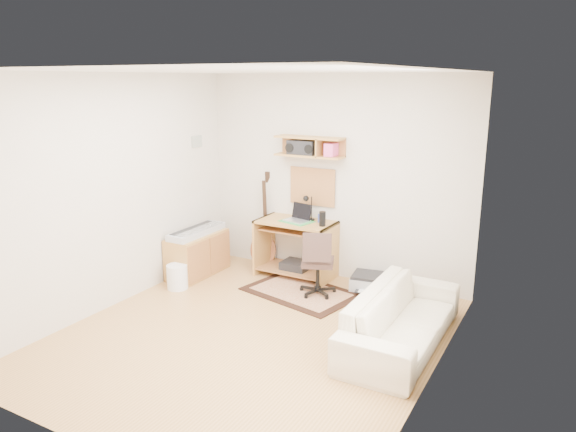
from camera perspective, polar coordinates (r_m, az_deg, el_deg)
The scene contains 22 objects.
floor at distance 5.62m, azimuth -3.95°, elevation -12.54°, with size 3.60×4.00×0.01m, color tan.
ceiling at distance 5.01m, azimuth -4.48°, elevation 15.15°, with size 3.60×4.00×0.01m, color white.
back_wall at distance 6.89m, azimuth 4.96°, elevation 3.99°, with size 3.60×0.01×2.60m, color beige.
left_wall at distance 6.31m, azimuth -18.08°, elevation 2.38°, with size 0.01×4.00×2.60m, color beige.
right_wall at distance 4.47m, azimuth 15.61°, elevation -2.20°, with size 0.01×4.00×2.60m, color beige.
wall_shelf at distance 6.84m, azimuth 2.27°, elevation 7.35°, with size 0.90×0.25×0.26m, color #C18A44.
cork_board at distance 7.02m, azimuth 2.62°, elevation 3.14°, with size 0.64×0.03×0.49m, color tan.
wall_photo at distance 7.32m, azimuth -9.63°, elevation 7.78°, with size 0.02×0.20×0.15m, color #4C8CBF.
desk at distance 7.04m, azimuth 0.83°, elevation -3.49°, with size 1.00×0.55×0.75m, color #C18A44, non-canonical shape.
laptop at distance 6.88m, azimuth 0.92°, elevation 0.32°, with size 0.30×0.30×0.23m, color silver, non-canonical shape.
speaker at distance 6.70m, azimuth 3.66°, elevation -0.30°, with size 0.08×0.08×0.18m, color black.
desk_lamp at distance 6.95m, azimuth 2.51°, elevation 0.86°, with size 0.11×0.11×0.32m, color black, non-canonical shape.
pencil_cup at distance 6.88m, azimuth 3.47°, elevation -0.24°, with size 0.07×0.07×0.11m, color #3543A1.
boombox at distance 6.88m, azimuth 1.50°, elevation 7.23°, with size 0.37×0.17×0.19m, color black.
rug at distance 6.63m, azimuth 1.36°, elevation -8.04°, with size 1.30×0.87×0.02m, color #CAB187.
task_chair at distance 6.44m, azimuth 3.18°, elevation -4.89°, with size 0.42×0.42×0.82m, color #392721, non-canonical shape.
cabinet at distance 7.24m, azimuth -9.55°, elevation -4.02°, with size 0.40×0.90×0.55m, color #C18A44.
music_keyboard at distance 7.15m, azimuth -9.65°, elevation -1.63°, with size 0.28×0.90×0.08m, color #B2B5BA.
guitar at distance 7.36m, azimuth -2.68°, elevation -0.42°, with size 0.35×0.22×1.32m, color #A45832, non-canonical shape.
waste_basket at distance 6.84m, azimuth -11.64°, elevation -6.32°, with size 0.25×0.25×0.31m, color white.
printer at distance 6.77m, azimuth 8.87°, elevation -7.03°, with size 0.49×0.38×0.19m, color #A5A8AA.
sofa at distance 5.41m, azimuth 11.97°, elevation -9.63°, with size 1.86×0.54×0.73m, color beige.
Camera 1 is at (2.75, -4.19, 2.53)m, focal length 33.59 mm.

